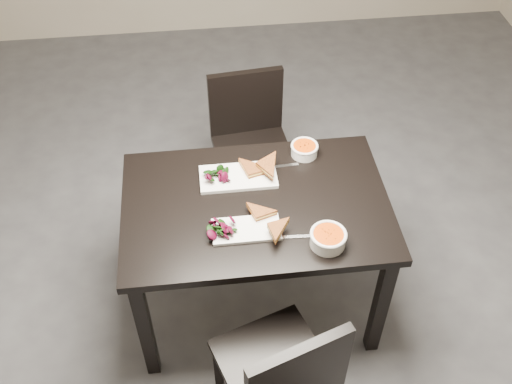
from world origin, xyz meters
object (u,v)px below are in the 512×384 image
chair_far (250,137)px  soup_bowl_near (328,238)px  table (256,218)px  soup_bowl_far (304,149)px  chair_near (283,373)px  plate_near (246,229)px  plate_far (238,177)px

chair_far → soup_bowl_near: chair_far is taller
table → soup_bowl_near: (0.27, -0.27, 0.14)m
soup_bowl_near → soup_bowl_far: (-0.00, 0.57, -0.01)m
chair_far → soup_bowl_near: size_ratio=5.47×
chair_near → soup_bowl_far: bearing=57.2°
table → chair_far: (0.06, 0.77, -0.17)m
table → plate_near: size_ratio=4.10×
plate_near → soup_bowl_far: size_ratio=2.20×
chair_near → chair_far: bearing=69.8°
plate_near → plate_far: (-0.00, 0.32, 0.00)m
table → soup_bowl_near: soup_bowl_near is taller
chair_near → plate_far: bearing=77.0°
plate_far → soup_bowl_far: 0.36m
table → plate_near: plate_near is taller
chair_far → chair_near: bearing=-97.0°
chair_near → soup_bowl_near: (0.24, 0.42, 0.30)m
plate_far → plate_near: bearing=-89.4°
chair_far → plate_far: size_ratio=2.39×
table → plate_far: bearing=110.8°
plate_near → chair_far: bearing=82.8°
chair_far → plate_far: bearing=-107.1°
plate_near → plate_far: bearing=90.6°
plate_near → plate_far: size_ratio=0.82×
chair_near → plate_near: chair_near is taller
table → plate_near: bearing=-110.9°
soup_bowl_near → table: bearing=134.9°
chair_near → soup_bowl_near: chair_near is taller
soup_bowl_near → plate_far: size_ratio=0.44×
chair_near → soup_bowl_far: size_ratio=6.39×
chair_far → plate_near: chair_far is taller
plate_near → soup_bowl_far: 0.56m
plate_near → soup_bowl_near: (0.33, -0.11, 0.03)m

